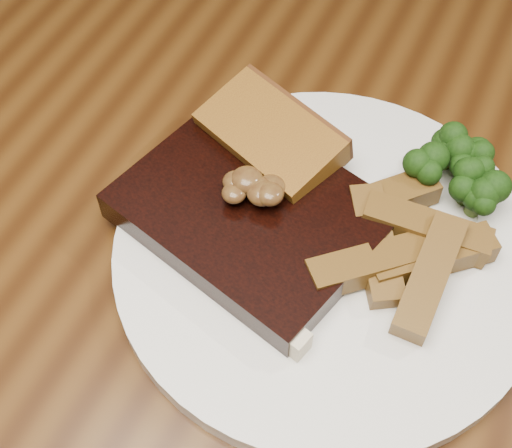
# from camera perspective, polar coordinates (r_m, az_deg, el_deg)

# --- Properties ---
(dining_table) EXTENTS (1.60, 0.90, 0.75)m
(dining_table) POSITION_cam_1_polar(r_m,az_deg,el_deg) (0.62, 0.14, -5.91)
(dining_table) COLOR #44270D
(dining_table) RESTS_ON ground
(chair_far) EXTENTS (0.41, 0.41, 0.84)m
(chair_far) POSITION_cam_1_polar(r_m,az_deg,el_deg) (1.17, 9.37, 15.11)
(chair_far) COLOR black
(chair_far) RESTS_ON ground
(plate) EXTENTS (0.32, 0.32, 0.01)m
(plate) POSITION_cam_1_polar(r_m,az_deg,el_deg) (0.53, 5.62, -2.30)
(plate) COLOR white
(plate) RESTS_ON dining_table
(steak) EXTENTS (0.21, 0.18, 0.03)m
(steak) POSITION_cam_1_polar(r_m,az_deg,el_deg) (0.52, -0.33, 0.89)
(steak) COLOR black
(steak) RESTS_ON plate
(steak_bone) EXTENTS (0.16, 0.06, 0.02)m
(steak_bone) POSITION_cam_1_polar(r_m,az_deg,el_deg) (0.50, -3.40, -4.62)
(steak_bone) COLOR beige
(steak_bone) RESTS_ON plate
(mushroom_pile) EXTENTS (0.07, 0.07, 0.03)m
(mushroom_pile) POSITION_cam_1_polar(r_m,az_deg,el_deg) (0.50, 0.03, 2.89)
(mushroom_pile) COLOR brown
(mushroom_pile) RESTS_ON steak
(garlic_bread) EXTENTS (0.12, 0.10, 0.02)m
(garlic_bread) POSITION_cam_1_polar(r_m,az_deg,el_deg) (0.56, 1.09, 5.63)
(garlic_bread) COLOR #8F631A
(garlic_bread) RESTS_ON plate
(potato_wedges) EXTENTS (0.12, 0.12, 0.02)m
(potato_wedges) POSITION_cam_1_polar(r_m,az_deg,el_deg) (0.52, 12.41, -1.99)
(potato_wedges) COLOR brown
(potato_wedges) RESTS_ON plate
(broccoli_cluster) EXTENTS (0.07, 0.07, 0.04)m
(broccoli_cluster) POSITION_cam_1_polar(r_m,az_deg,el_deg) (0.56, 16.24, 3.91)
(broccoli_cluster) COLOR #1A3D0D
(broccoli_cluster) RESTS_ON plate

